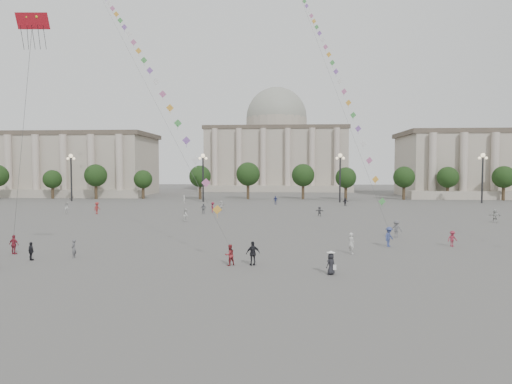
{
  "coord_description": "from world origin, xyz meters",
  "views": [
    {
      "loc": [
        3.16,
        -29.75,
        7.46
      ],
      "look_at": [
        0.47,
        12.0,
        5.26
      ],
      "focal_mm": 32.0,
      "sensor_mm": 36.0,
      "label": 1
    }
  ],
  "objects": [
    {
      "name": "tourist_0",
      "position": [
        -20.3,
        7.99,
        0.84
      ],
      "size": [
        1.06,
        0.64,
        1.68
      ],
      "primitive_type": "imported",
      "rotation": [
        0.0,
        0.0,
        2.89
      ],
      "color": "maroon",
      "rests_on": "ground"
    },
    {
      "name": "person_crowd_12",
      "position": [
        8.5,
        41.31,
        0.75
      ],
      "size": [
        1.46,
        0.93,
        1.5
      ],
      "primitive_type": "imported",
      "rotation": [
        0.0,
        0.0,
        2.76
      ],
      "color": "#58585C",
      "rests_on": "ground"
    },
    {
      "name": "ground",
      "position": [
        0.0,
        0.0,
        0.0
      ],
      "size": [
        360.0,
        360.0,
        0.0
      ],
      "primitive_type": "plane",
      "color": "#504E4B",
      "rests_on": "ground"
    },
    {
      "name": "person_crowd_13",
      "position": [
        8.92,
        10.08,
        0.93
      ],
      "size": [
        0.73,
        0.81,
        1.86
      ],
      "primitive_type": "imported",
      "rotation": [
        0.0,
        0.0,
        2.11
      ],
      "color": "silver",
      "rests_on": "ground"
    },
    {
      "name": "lamp_post_far_east",
      "position": [
        45.0,
        70.0,
        7.35
      ],
      "size": [
        2.0,
        0.9,
        10.65
      ],
      "color": "#262628",
      "rests_on": "ground"
    },
    {
      "name": "person_crowd_9",
      "position": [
        15.05,
        61.35,
        0.8
      ],
      "size": [
        1.5,
        1.21,
        1.6
      ],
      "primitive_type": "imported",
      "rotation": [
        0.0,
        0.0,
        0.58
      ],
      "color": "black",
      "rests_on": "ground"
    },
    {
      "name": "hall_central",
      "position": [
        0.0,
        129.22,
        14.23
      ],
      "size": [
        48.3,
        34.3,
        35.5
      ],
      "color": "#AB9F8F",
      "rests_on": "ground"
    },
    {
      "name": "person_crowd_7",
      "position": [
        31.89,
        34.45,
        0.93
      ],
      "size": [
        1.8,
        0.92,
        1.86
      ],
      "primitive_type": "imported",
      "rotation": [
        0.0,
        0.0,
        2.92
      ],
      "color": "beige",
      "rests_on": "ground"
    },
    {
      "name": "tourist_4",
      "position": [
        0.7,
        4.8,
        0.93
      ],
      "size": [
        1.18,
        0.8,
        1.86
      ],
      "primitive_type": "imported",
      "rotation": [
        0.0,
        0.0,
        3.5
      ],
      "color": "black",
      "rests_on": "ground"
    },
    {
      "name": "lamp_post_far_west",
      "position": [
        -45.0,
        70.0,
        7.35
      ],
      "size": [
        2.0,
        0.9,
        10.65
      ],
      "color": "#262628",
      "rests_on": "ground"
    },
    {
      "name": "person_crowd_1",
      "position": [
        -32.71,
        42.8,
        0.89
      ],
      "size": [
        0.97,
        1.07,
        1.79
      ],
      "primitive_type": "imported",
      "rotation": [
        0.0,
        0.0,
        1.98
      ],
      "color": "silver",
      "rests_on": "ground"
    },
    {
      "name": "person_crowd_4",
      "position": [
        -8.18,
        50.03,
        0.87
      ],
      "size": [
        1.63,
        1.29,
        1.74
      ],
      "primitive_type": "imported",
      "rotation": [
        0.0,
        0.0,
        3.7
      ],
      "color": "silver",
      "rests_on": "ground"
    },
    {
      "name": "tourist_1",
      "position": [
        -17.33,
        5.51,
        0.75
      ],
      "size": [
        0.92,
        0.82,
        1.5
      ],
      "primitive_type": "imported",
      "rotation": [
        0.0,
        0.0,
        2.49
      ],
      "color": "black",
      "rests_on": "ground"
    },
    {
      "name": "person_crowd_16",
      "position": [
        -10.16,
        43.53,
        0.85
      ],
      "size": [
        1.03,
        0.51,
        1.7
      ],
      "primitive_type": "imported",
      "rotation": [
        0.0,
        0.0,
        0.1
      ],
      "color": "slate",
      "rests_on": "ground"
    },
    {
      "name": "kite_train_west",
      "position": [
        -16.99,
        28.66,
        23.95
      ],
      "size": [
        30.23,
        44.69,
        68.7
      ],
      "color": "#3F3F3F",
      "rests_on": "ground"
    },
    {
      "name": "tree_row",
      "position": [
        0.0,
        78.0,
        5.39
      ],
      "size": [
        137.12,
        5.12,
        8.0
      ],
      "color": "#35281A",
      "rests_on": "ground"
    },
    {
      "name": "person_crowd_19",
      "position": [
        -10.76,
        33.12,
        0.88
      ],
      "size": [
        0.71,
        0.89,
        1.76
      ],
      "primitive_type": "imported",
      "rotation": [
        0.0,
        0.0,
        1.52
      ],
      "color": "silver",
      "rests_on": "ground"
    },
    {
      "name": "person_crowd_10",
      "position": [
        -18.48,
        66.6,
        0.8
      ],
      "size": [
        0.55,
        0.68,
        1.6
      ],
      "primitive_type": "imported",
      "rotation": [
        0.0,
        0.0,
        1.89
      ],
      "color": "silver",
      "rests_on": "ground"
    },
    {
      "name": "kite_flyer_1",
      "position": [
        13.02,
        13.96,
        0.95
      ],
      "size": [
        1.34,
        1.39,
        1.9
      ],
      "primitive_type": "imported",
      "rotation": [
        0.0,
        0.0,
        0.85
      ],
      "color": "#38447E",
      "rests_on": "ground"
    },
    {
      "name": "person_crowd_20",
      "position": [
        -14.39,
        6.77,
        0.76
      ],
      "size": [
        0.48,
        0.63,
        1.53
      ],
      "primitive_type": "imported",
      "rotation": [
        0.0,
        0.0,
        4.94
      ],
      "color": "#5B5B60",
      "rests_on": "ground"
    },
    {
      "name": "hall_west",
      "position": [
        -75.0,
        93.89,
        8.43
      ],
      "size": [
        84.0,
        26.22,
        17.2
      ],
      "color": "#AB9F8F",
      "rests_on": "ground"
    },
    {
      "name": "person_crowd_17",
      "position": [
        -9.05,
        46.23,
        0.87
      ],
      "size": [
        1.03,
        1.29,
        1.75
      ],
      "primitive_type": "imported",
      "rotation": [
        0.0,
        0.0,
        1.96
      ],
      "color": "maroon",
      "rests_on": "ground"
    },
    {
      "name": "person_crowd_2",
      "position": [
        -27.4,
        42.27,
        0.97
      ],
      "size": [
        1.13,
        1.43,
        1.95
      ],
      "primitive_type": "imported",
      "rotation": [
        0.0,
        0.0,
        1.2
      ],
      "color": "maroon",
      "rests_on": "ground"
    },
    {
      "name": "kite_train_mid",
      "position": [
        8.79,
        38.89,
        25.1
      ],
      "size": [
        8.61,
        46.56,
        64.76
      ],
      "color": "#3F3F3F",
      "rests_on": "ground"
    },
    {
      "name": "person_crowd_6",
      "position": [
        15.09,
        19.81,
        0.94
      ],
      "size": [
        1.34,
        0.98,
        1.87
      ],
      "primitive_type": "imported",
      "rotation": [
        0.0,
        0.0,
        6.03
      ],
      "color": "#5B5B60",
      "rests_on": "ground"
    },
    {
      "name": "lamp_post_mid_east",
      "position": [
        15.0,
        70.0,
        7.35
      ],
      "size": [
        2.0,
        0.9,
        10.65
      ],
      "color": "#262628",
      "rests_on": "ground"
    },
    {
      "name": "person_crowd_0",
      "position": [
        1.14,
        63.76,
        0.89
      ],
      "size": [
        1.13,
        0.83,
        1.79
      ],
      "primitive_type": "imported",
      "rotation": [
        0.0,
        0.0,
        0.42
      ],
      "color": "#38407E",
      "rests_on": "ground"
    },
    {
      "name": "hat_person",
      "position": [
        6.38,
        2.13,
        0.82
      ],
      "size": [
        0.87,
        0.84,
        1.69
      ],
      "color": "black",
      "rests_on": "ground"
    },
    {
      "name": "person_crowd_8",
      "position": [
        19.04,
        14.36,
        0.76
      ],
      "size": [
        1.09,
        0.8,
        1.52
      ],
      "primitive_type": "imported",
      "rotation": [
        0.0,
        0.0,
        0.26
      ],
      "color": "maroon",
      "rests_on": "ground"
    },
    {
      "name": "kite_flyer_0",
      "position": [
        -1.08,
        4.66,
        0.81
      ],
      "size": [
        1.0,
        0.96,
        1.62
      ],
      "primitive_type": "imported",
      "rotation": [
        0.0,
        0.0,
        3.77
      ],
      "color": "maroon",
      "rests_on": "ground"
    },
    {
      "name": "dragon_kite",
      "position": [
        -14.26,
        1.12,
        16.72
      ],
      "size": [
        4.18,
        3.83,
        18.45
      ],
      "color": "#AB121E",
      "rests_on": "ground"
    },
    {
      "name": "lamp_post_mid_west",
      "position": [
        -15.0,
        70.0,
        7.35
      ],
      "size": [
        2.0,
        0.9,
        10.65
      ],
      "color": "#262628",
      "rests_on": "ground"
    }
  ]
}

